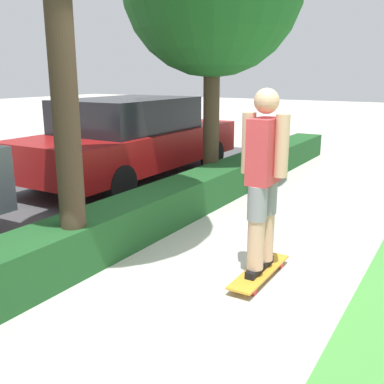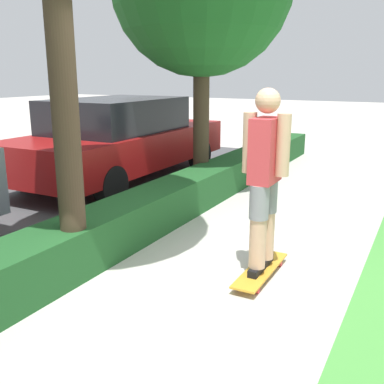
{
  "view_description": "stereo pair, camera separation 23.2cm",
  "coord_description": "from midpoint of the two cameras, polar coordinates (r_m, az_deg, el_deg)",
  "views": [
    {
      "loc": [
        -3.68,
        -1.66,
        1.94
      ],
      "look_at": [
        0.04,
        0.6,
        0.79
      ],
      "focal_mm": 42.0,
      "sensor_mm": 36.0,
      "label": 1
    },
    {
      "loc": [
        -3.79,
        -1.45,
        1.94
      ],
      "look_at": [
        0.04,
        0.6,
        0.79
      ],
      "focal_mm": 42.0,
      "sensor_mm": 36.0,
      "label": 2
    }
  ],
  "objects": [
    {
      "name": "parked_car_middle",
      "position": [
        8.46,
        -6.77,
        6.82
      ],
      "size": [
        4.78,
        1.95,
        1.51
      ],
      "rotation": [
        0.0,
        0.0,
        0.01
      ],
      "color": "maroon",
      "rests_on": "ground_plane"
    },
    {
      "name": "ground_plane",
      "position": [
        4.49,
        7.93,
        -10.93
      ],
      "size": [
        60.0,
        60.0,
        0.0
      ],
      "primitive_type": "plane",
      "color": "#BCB7AD"
    },
    {
      "name": "hedge_row",
      "position": [
        5.17,
        -8.47,
        -4.41
      ],
      "size": [
        14.57,
        0.6,
        0.5
      ],
      "color": "#1E5123",
      "rests_on": "ground_plane"
    },
    {
      "name": "skateboard",
      "position": [
        4.5,
        10.06,
        -9.95
      ],
      "size": [
        0.99,
        0.24,
        0.09
      ],
      "color": "gold",
      "rests_on": "ground_plane"
    },
    {
      "name": "skater_person",
      "position": [
        4.2,
        10.63,
        1.8
      ],
      "size": [
        0.51,
        0.45,
        1.73
      ],
      "color": "black",
      "rests_on": "skateboard"
    }
  ]
}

